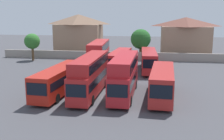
% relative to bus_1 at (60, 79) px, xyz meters
% --- Properties ---
extents(ground, '(140.00, 140.00, 0.00)m').
position_rel_bus_1_xyz_m(ground, '(6.14, 17.97, -1.88)').
color(ground, '#424247').
extents(depot_boundary_wall, '(56.00, 0.50, 1.80)m').
position_rel_bus_1_xyz_m(depot_boundary_wall, '(6.14, 25.55, -0.98)').
color(depot_boundary_wall, gray).
rests_on(depot_boundary_wall, ground).
extents(bus_1, '(3.38, 12.04, 3.28)m').
position_rel_bus_1_xyz_m(bus_1, '(0.00, 0.00, 0.00)').
color(bus_1, '#B21F14').
rests_on(bus_1, ground).
extents(bus_2, '(2.65, 11.92, 4.76)m').
position_rel_bus_1_xyz_m(bus_2, '(3.89, 0.05, 0.80)').
color(bus_2, '#AD1E1E').
rests_on(bus_2, ground).
extents(bus_3, '(2.65, 11.56, 4.83)m').
position_rel_bus_1_xyz_m(bus_3, '(8.04, 0.37, 0.84)').
color(bus_3, red).
rests_on(bus_3, ground).
extents(bus_4, '(3.13, 11.07, 3.47)m').
position_rel_bus_1_xyz_m(bus_4, '(12.56, 0.04, 0.10)').
color(bus_4, '#AE2421').
rests_on(bus_4, ground).
extents(bus_5, '(3.24, 12.16, 4.89)m').
position_rel_bus_1_xyz_m(bus_5, '(1.81, 15.90, 0.87)').
color(bus_5, red).
rests_on(bus_5, ground).
extents(bus_6, '(3.36, 11.20, 3.30)m').
position_rel_bus_1_xyz_m(bus_6, '(5.62, 15.76, 0.01)').
color(bus_6, red).
rests_on(bus_6, ground).
extents(bus_7, '(2.97, 11.86, 3.48)m').
position_rel_bus_1_xyz_m(bus_7, '(10.75, 15.51, 0.10)').
color(bus_7, '#B02426').
rests_on(bus_7, ground).
extents(house_terrace_left, '(11.32, 7.35, 9.63)m').
position_rel_bus_1_xyz_m(house_terrace_left, '(-6.67, 33.45, 3.02)').
color(house_terrace_left, '#9E7A60').
rests_on(house_terrace_left, ground).
extents(house_terrace_centre, '(11.35, 7.86, 9.00)m').
position_rel_bus_1_xyz_m(house_terrace_centre, '(18.68, 32.77, 2.70)').
color(house_terrace_centre, '#9E7A60').
rests_on(house_terrace_centre, ground).
extents(tree_left_of_lot, '(3.25, 3.25, 5.72)m').
position_rel_bus_1_xyz_m(tree_left_of_lot, '(-13.84, 22.55, 2.15)').
color(tree_left_of_lot, brown).
rests_on(tree_left_of_lot, ground).
extents(tree_behind_wall, '(4.36, 4.36, 6.54)m').
position_rel_bus_1_xyz_m(tree_behind_wall, '(8.71, 28.05, 2.44)').
color(tree_behind_wall, brown).
rests_on(tree_behind_wall, ground).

